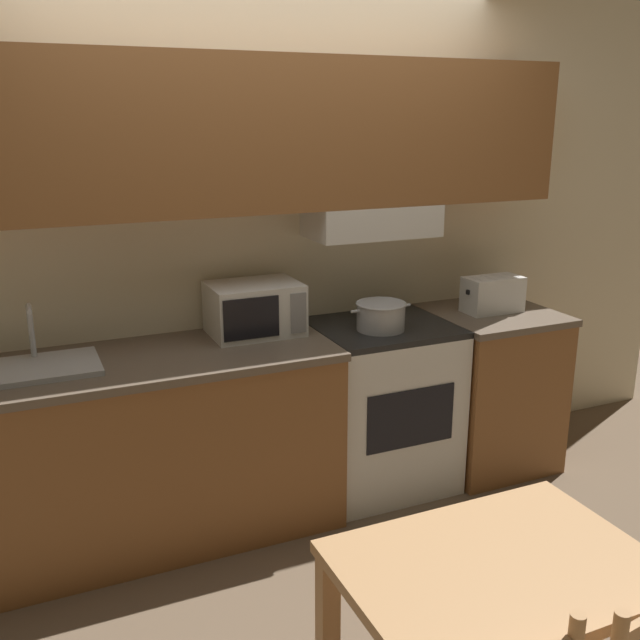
{
  "coord_description": "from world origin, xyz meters",
  "views": [
    {
      "loc": [
        -1.18,
        -3.35,
        1.91
      ],
      "look_at": [
        0.05,
        -0.57,
        1.03
      ],
      "focal_mm": 40.0,
      "sensor_mm": 36.0,
      "label": 1
    }
  ],
  "objects_px": {
    "microwave": "(254,309)",
    "sink_basin": "(36,367)",
    "toaster": "(493,294)",
    "stove_range": "(381,405)",
    "cooking_pot": "(381,315)",
    "dining_table": "(495,609)"
  },
  "relations": [
    {
      "from": "microwave",
      "to": "sink_basin",
      "type": "xyz_separation_m",
      "value": [
        -1.01,
        -0.14,
        -0.11
      ]
    },
    {
      "from": "toaster",
      "to": "sink_basin",
      "type": "xyz_separation_m",
      "value": [
        -2.31,
        0.0,
        -0.08
      ]
    },
    {
      "from": "stove_range",
      "to": "toaster",
      "type": "xyz_separation_m",
      "value": [
        0.66,
        -0.02,
        0.54
      ]
    },
    {
      "from": "cooking_pot",
      "to": "sink_basin",
      "type": "relative_size",
      "value": 0.65
    },
    {
      "from": "toaster",
      "to": "sink_basin",
      "type": "height_order",
      "value": "sink_basin"
    },
    {
      "from": "microwave",
      "to": "cooking_pot",
      "type": "bearing_deg",
      "value": -18.06
    },
    {
      "from": "cooking_pot",
      "to": "dining_table",
      "type": "bearing_deg",
      "value": -108.03
    },
    {
      "from": "stove_range",
      "to": "microwave",
      "type": "relative_size",
      "value": 2.04
    },
    {
      "from": "stove_range",
      "to": "sink_basin",
      "type": "bearing_deg",
      "value": -179.49
    },
    {
      "from": "microwave",
      "to": "dining_table",
      "type": "relative_size",
      "value": 0.51
    },
    {
      "from": "microwave",
      "to": "toaster",
      "type": "distance_m",
      "value": 1.31
    },
    {
      "from": "microwave",
      "to": "sink_basin",
      "type": "distance_m",
      "value": 1.02
    },
    {
      "from": "sink_basin",
      "to": "stove_range",
      "type": "bearing_deg",
      "value": 0.51
    },
    {
      "from": "cooking_pot",
      "to": "stove_range",
      "type": "bearing_deg",
      "value": 54.15
    },
    {
      "from": "toaster",
      "to": "dining_table",
      "type": "relative_size",
      "value": 0.39
    },
    {
      "from": "stove_range",
      "to": "microwave",
      "type": "height_order",
      "value": "microwave"
    },
    {
      "from": "toaster",
      "to": "dining_table",
      "type": "xyz_separation_m",
      "value": [
        -1.26,
        -1.72,
        -0.36
      ]
    },
    {
      "from": "dining_table",
      "to": "cooking_pot",
      "type": "bearing_deg",
      "value": 71.97
    },
    {
      "from": "sink_basin",
      "to": "dining_table",
      "type": "distance_m",
      "value": 2.04
    },
    {
      "from": "microwave",
      "to": "sink_basin",
      "type": "relative_size",
      "value": 0.85
    },
    {
      "from": "cooking_pot",
      "to": "microwave",
      "type": "xyz_separation_m",
      "value": [
        -0.59,
        0.19,
        0.05
      ]
    },
    {
      "from": "sink_basin",
      "to": "dining_table",
      "type": "height_order",
      "value": "sink_basin"
    }
  ]
}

